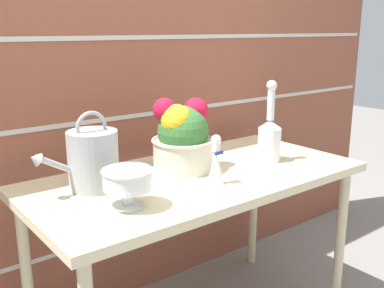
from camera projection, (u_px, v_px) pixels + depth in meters
name	position (u px, v px, depth m)	size (l,w,h in m)	color
brick_wall	(134.00, 76.00, 2.12)	(3.60, 0.08, 2.20)	brown
patio_table	(197.00, 190.00, 1.86)	(1.39, 0.69, 0.74)	beige
watering_can	(92.00, 159.00, 1.65)	(0.33, 0.19, 0.29)	#9EA3A8
crystal_pedestal_bowl	(128.00, 182.00, 1.48)	(0.17, 0.17, 0.13)	silver
flower_planter	(182.00, 137.00, 1.86)	(0.27, 0.27, 0.31)	beige
glass_decanter	(270.00, 136.00, 2.00)	(0.10, 0.10, 0.36)	silver
figurine_vase	(216.00, 164.00, 1.71)	(0.07, 0.07, 0.19)	white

